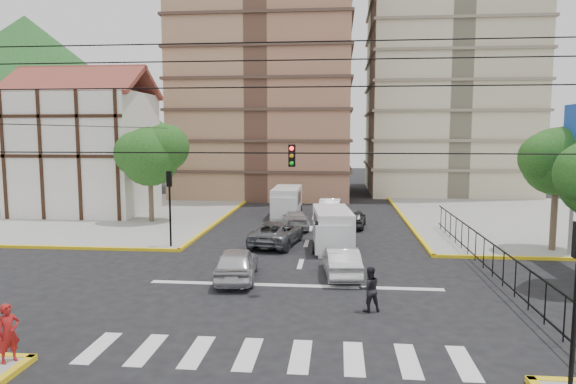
# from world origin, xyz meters

# --- Properties ---
(ground) EXTENTS (160.00, 160.00, 0.00)m
(ground) POSITION_xyz_m (0.00, 0.00, 0.00)
(ground) COLOR black
(ground) RESTS_ON ground
(sidewalk_nw) EXTENTS (26.00, 26.00, 0.15)m
(sidewalk_nw) POSITION_xyz_m (-20.00, 20.00, 0.07)
(sidewalk_nw) COLOR gray
(sidewalk_nw) RESTS_ON ground
(sidewalk_ne) EXTENTS (26.00, 26.00, 0.15)m
(sidewalk_ne) POSITION_xyz_m (20.00, 20.00, 0.07)
(sidewalk_ne) COLOR gray
(sidewalk_ne) RESTS_ON ground
(crosswalk_stripes) EXTENTS (12.00, 2.40, 0.01)m
(crosswalk_stripes) POSITION_xyz_m (0.00, -6.00, 0.01)
(crosswalk_stripes) COLOR silver
(crosswalk_stripes) RESTS_ON ground
(stop_line) EXTENTS (13.00, 0.40, 0.01)m
(stop_line) POSITION_xyz_m (0.00, 1.20, 0.01)
(stop_line) COLOR silver
(stop_line) RESTS_ON ground
(tudor_building) EXTENTS (10.80, 8.05, 12.23)m
(tudor_building) POSITION_xyz_m (-19.00, 20.00, 5.25)
(tudor_building) COLOR silver
(tudor_building) RESTS_ON ground
(distant_hill) EXTENTS (70.00, 70.00, 28.00)m
(distant_hill) POSITION_xyz_m (-55.00, 70.00, 14.00)
(distant_hill) COLOR #1B4717
(distant_hill) RESTS_ON ground
(park_fence) EXTENTS (0.10, 22.50, 1.66)m
(park_fence) POSITION_xyz_m (9.00, 4.50, 0.00)
(park_fence) COLOR black
(park_fence) RESTS_ON ground
(tree_park_c) EXTENTS (4.65, 3.80, 7.25)m
(tree_park_c) POSITION_xyz_m (14.09, 9.01, 5.34)
(tree_park_c) COLOR #473828
(tree_park_c) RESTS_ON ground
(tree_tudor) EXTENTS (5.39, 4.40, 7.43)m
(tree_tudor) POSITION_xyz_m (-11.90, 16.01, 5.22)
(tree_tudor) COLOR #473828
(tree_tudor) RESTS_ON ground
(traffic_light_nw) EXTENTS (0.28, 0.22, 4.40)m
(traffic_light_nw) POSITION_xyz_m (-7.80, 7.80, 3.11)
(traffic_light_nw) COLOR black
(traffic_light_nw) RESTS_ON ground
(traffic_light_hanging) EXTENTS (18.00, 9.12, 0.92)m
(traffic_light_hanging) POSITION_xyz_m (0.00, -2.04, 5.90)
(traffic_light_hanging) COLOR black
(traffic_light_hanging) RESTS_ON ground
(van_right_lane) EXTENTS (2.54, 5.31, 2.31)m
(van_right_lane) POSITION_xyz_m (1.60, 8.54, 1.12)
(van_right_lane) COLOR silver
(van_right_lane) RESTS_ON ground
(van_left_lane) EXTENTS (2.21, 5.26, 2.37)m
(van_left_lane) POSITION_xyz_m (-2.22, 19.83, 1.15)
(van_left_lane) COLOR silver
(van_left_lane) RESTS_ON ground
(car_silver_front_left) EXTENTS (2.23, 4.65, 1.53)m
(car_silver_front_left) POSITION_xyz_m (-2.72, 1.87, 0.77)
(car_silver_front_left) COLOR silver
(car_silver_front_left) RESTS_ON ground
(car_white_front_right) EXTENTS (1.94, 4.41, 1.41)m
(car_white_front_right) POSITION_xyz_m (2.07, 2.93, 0.70)
(car_white_front_right) COLOR silver
(car_white_front_right) RESTS_ON ground
(car_grey_mid_left) EXTENTS (3.23, 5.57, 1.46)m
(car_grey_mid_left) POSITION_xyz_m (-1.75, 9.46, 0.73)
(car_grey_mid_left) COLOR slate
(car_grey_mid_left) RESTS_ON ground
(car_silver_rear_left) EXTENTS (2.36, 4.65, 1.29)m
(car_silver_rear_left) POSITION_xyz_m (-1.07, 14.82, 0.65)
(car_silver_rear_left) COLOR #B1B0B5
(car_silver_rear_left) RESTS_ON ground
(car_darkgrey_mid_right) EXTENTS (1.97, 4.00, 1.31)m
(car_darkgrey_mid_right) POSITION_xyz_m (3.06, 15.65, 0.66)
(car_darkgrey_mid_right) COLOR #292A2C
(car_darkgrey_mid_right) RESTS_ON ground
(car_white_rear_right) EXTENTS (1.96, 4.77, 1.54)m
(car_white_rear_right) POSITION_xyz_m (1.32, 20.42, 0.77)
(car_white_rear_right) COLOR white
(car_white_rear_right) RESTS_ON ground
(pedestrian_sw_corner) EXTENTS (0.69, 0.75, 1.72)m
(pedestrian_sw_corner) POSITION_xyz_m (-7.50, -7.50, 1.01)
(pedestrian_sw_corner) COLOR #A31919
(pedestrian_sw_corner) RESTS_ON sidewalk_sw
(pedestrian_crosswalk) EXTENTS (0.99, 0.86, 1.73)m
(pedestrian_crosswalk) POSITION_xyz_m (3.10, -1.80, 0.87)
(pedestrian_crosswalk) COLOR black
(pedestrian_crosswalk) RESTS_ON ground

